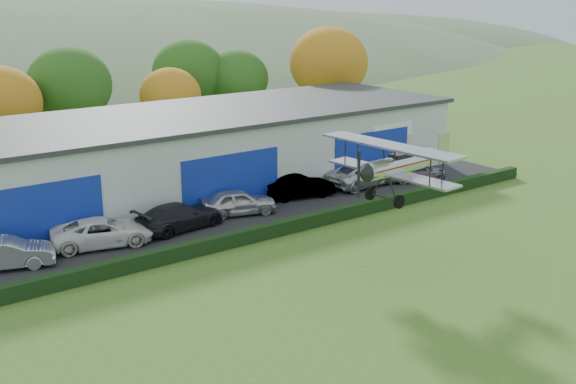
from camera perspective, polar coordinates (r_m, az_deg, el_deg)
apron at (r=42.29m, az=-6.26°, el=-2.17°), size 48.00×9.00×0.05m
hedge at (r=38.29m, az=-2.66°, el=-3.49°), size 46.00×0.60×0.80m
hangar at (r=48.41m, az=-8.46°, el=3.36°), size 40.60×12.60×5.30m
tree_belt at (r=57.83m, az=-18.23°, el=7.80°), size 75.70×13.22×10.12m
car_1 at (r=37.10m, az=-22.42°, el=-4.71°), size 5.05×3.04×1.57m
car_2 at (r=38.69m, az=-15.09°, el=-3.21°), size 5.89×3.71×1.52m
car_3 at (r=40.31m, az=-8.97°, el=-2.00°), size 5.64×2.86×1.57m
car_4 at (r=42.56m, az=-4.15°, el=-0.83°), size 5.05×3.18×1.60m
car_5 at (r=45.94m, az=0.99°, el=0.48°), size 4.93×2.59×1.55m
car_6 at (r=49.15m, az=6.23°, el=1.49°), size 6.00×3.05×1.63m
car_7 at (r=50.94m, az=10.57°, el=1.67°), size 5.01×3.56×1.35m
biplane at (r=34.66m, az=9.44°, el=2.46°), size 6.95×7.99×2.98m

